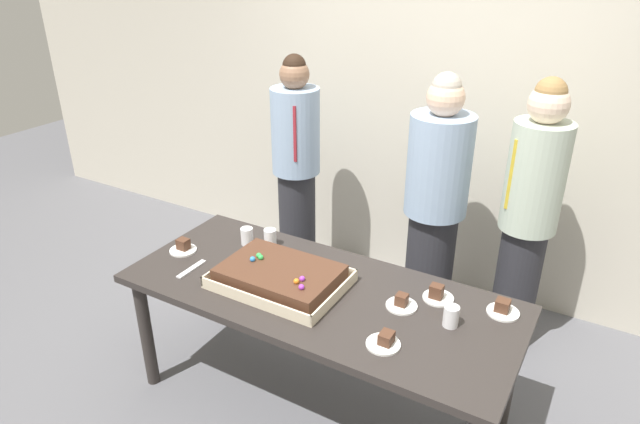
{
  "coord_description": "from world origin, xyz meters",
  "views": [
    {
      "loc": [
        1.17,
        -2.0,
        2.28
      ],
      "look_at": [
        -0.08,
        0.15,
        1.09
      ],
      "focal_mm": 31.21,
      "sensor_mm": 36.0,
      "label": 1
    }
  ],
  "objects": [
    {
      "name": "cake_server_utensil",
      "position": [
        -0.68,
        -0.17,
        0.74
      ],
      "size": [
        0.03,
        0.2,
        0.01
      ],
      "primitive_type": "cube",
      "color": "silver",
      "rests_on": "party_table"
    },
    {
      "name": "interior_back_panel",
      "position": [
        0.0,
        1.6,
        1.5
      ],
      "size": [
        8.0,
        0.12,
        3.0
      ],
      "primitive_type": "cube",
      "color": "beige",
      "rests_on": "ground_plane"
    },
    {
      "name": "plated_slice_near_right",
      "position": [
        -0.85,
        -0.04,
        0.76
      ],
      "size": [
        0.15,
        0.15,
        0.07
      ],
      "color": "white",
      "rests_on": "party_table"
    },
    {
      "name": "person_striped_tie_right",
      "position": [
        0.77,
        1.06,
        0.88
      ],
      "size": [
        0.32,
        0.32,
        1.68
      ],
      "rotation": [
        0.0,
        0.0,
        -2.29
      ],
      "color": "#28282D",
      "rests_on": "ground_plane"
    },
    {
      "name": "plated_slice_far_right",
      "position": [
        0.84,
        0.27,
        0.76
      ],
      "size": [
        0.15,
        0.15,
        0.07
      ],
      "color": "white",
      "rests_on": "party_table"
    },
    {
      "name": "person_serving_front",
      "position": [
        0.24,
        1.0,
        0.85
      ],
      "size": [
        0.38,
        0.38,
        1.66
      ],
      "rotation": [
        0.0,
        0.0,
        -1.96
      ],
      "color": "#28282D",
      "rests_on": "ground_plane"
    },
    {
      "name": "drink_cup_middle",
      "position": [
        0.66,
        0.06,
        0.79
      ],
      "size": [
        0.07,
        0.07,
        0.1
      ],
      "primitive_type": "cylinder",
      "color": "white",
      "rests_on": "party_table"
    },
    {
      "name": "ground_plane",
      "position": [
        0.0,
        0.0,
        0.0
      ],
      "size": [
        12.0,
        12.0,
        0.0
      ],
      "primitive_type": "plane",
      "color": "#5B5B60"
    },
    {
      "name": "drink_cup_nearest",
      "position": [
        -0.47,
        0.26,
        0.79
      ],
      "size": [
        0.07,
        0.07,
        0.1
      ],
      "primitive_type": "cylinder",
      "color": "white",
      "rests_on": "party_table"
    },
    {
      "name": "party_table",
      "position": [
        0.0,
        0.0,
        0.65
      ],
      "size": [
        1.98,
        0.84,
        0.74
      ],
      "color": "#2D2826",
      "rests_on": "ground_plane"
    },
    {
      "name": "person_green_shirt_behind",
      "position": [
        -0.78,
        1.03,
        0.86
      ],
      "size": [
        0.33,
        0.33,
        1.66
      ],
      "rotation": [
        0.0,
        0.0,
        -1.07
      ],
      "color": "#28282D",
      "rests_on": "ground_plane"
    },
    {
      "name": "sheet_cake",
      "position": [
        -0.19,
        -0.05,
        0.78
      ],
      "size": [
        0.64,
        0.46,
        0.12
      ],
      "color": "beige",
      "rests_on": "party_table"
    },
    {
      "name": "plated_slice_far_left",
      "position": [
        0.46,
        -0.22,
        0.76
      ],
      "size": [
        0.15,
        0.15,
        0.06
      ],
      "color": "white",
      "rests_on": "party_table"
    },
    {
      "name": "plated_slice_center_front",
      "position": [
        0.41,
        0.08,
        0.75
      ],
      "size": [
        0.15,
        0.15,
        0.07
      ],
      "color": "white",
      "rests_on": "party_table"
    },
    {
      "name": "drink_cup_far_end",
      "position": [
        -0.59,
        0.2,
        0.79
      ],
      "size": [
        0.07,
        0.07,
        0.1
      ],
      "primitive_type": "cylinder",
      "color": "white",
      "rests_on": "party_table"
    },
    {
      "name": "plated_slice_near_left",
      "position": [
        0.53,
        0.22,
        0.76
      ],
      "size": [
        0.15,
        0.15,
        0.08
      ],
      "color": "white",
      "rests_on": "party_table"
    }
  ]
}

